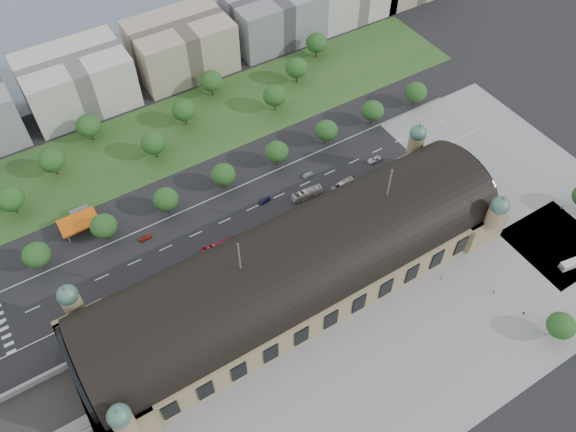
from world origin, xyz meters
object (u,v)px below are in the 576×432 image
parked_car_3 (97,324)px  bus_mid (307,193)px  parked_car_1 (109,318)px  bus_east (344,185)px  pedestrian_0 (441,278)px  pedestrian_1 (494,292)px  bus_west (218,248)px  pedestrian_2 (561,208)px  traffic_car_3 (146,238)px  parked_car_5 (182,274)px  pedestrian_4 (523,313)px  traffic_car_4 (265,200)px  parked_car_2 (112,310)px  parked_car_6 (219,260)px  parked_car_4 (175,286)px  traffic_car_5 (308,175)px  van_south (568,265)px  parked_car_0 (77,322)px  petrol_station (80,218)px

parked_car_3 → bus_mid: 89.24m
parked_car_1 → bus_east: size_ratio=0.43×
bus_east → pedestrian_0: size_ratio=6.93×
pedestrian_1 → parked_car_1: bearing=110.9°
bus_west → pedestrian_2: size_ratio=6.75×
pedestrian_1 → traffic_car_3: bearing=95.8°
pedestrian_1 → parked_car_5: bearing=102.5°
pedestrian_4 → traffic_car_4: bearing=-124.6°
parked_car_2 → parked_car_6: parked_car_6 is taller
parked_car_4 → traffic_car_3: bearing=145.2°
parked_car_4 → bus_west: 20.58m
parked_car_6 → bus_east: bearing=70.4°
bus_west → parked_car_1: bearing=103.6°
traffic_car_5 → bus_west: (-47.74, -13.97, 0.98)m
parked_car_4 → van_south: 137.40m
bus_east → parked_car_1: bearing=88.7°
van_south → pedestrian_0: (-41.40, 19.44, -0.59)m
traffic_car_4 → parked_car_3: bearing=-81.8°
pedestrian_4 → parked_car_2: bearing=-95.5°
bus_mid → bus_west: bearing=100.6°
van_south → parked_car_3: bearing=166.5°
parked_car_4 → parked_car_0: bearing=-132.6°
traffic_car_5 → traffic_car_4: bearing=93.0°
traffic_car_5 → parked_car_0: (-100.37, -15.97, -0.07)m
traffic_car_5 → van_south: bearing=-151.6°
parked_car_3 → bus_west: bus_west is taller
parked_car_4 → petrol_station: bearing=166.3°
traffic_car_3 → bus_mid: 63.00m
parked_car_5 → pedestrian_4: parked_car_5 is taller
petrol_station → parked_car_0: 43.10m
petrol_station → pedestrian_2: (157.92, -89.82, -2.02)m
traffic_car_3 → parked_car_2: 30.59m
bus_mid → pedestrian_0: size_ratio=7.85×
traffic_car_3 → pedestrian_4: bearing=-138.1°
bus_west → bus_mid: size_ratio=0.99×
parked_car_3 → pedestrian_4: (120.92, -70.29, 0.04)m
parked_car_2 → pedestrian_1: size_ratio=2.70×
parked_car_3 → parked_car_4: bearing=67.0°
parked_car_4 → pedestrian_0: 91.76m
van_south → pedestrian_1: 30.43m
bus_mid → traffic_car_5: bearing=-31.2°
pedestrian_1 → parked_car_4: bearing=105.2°
parked_car_2 → bus_mid: 83.03m
petrol_station → parked_car_6: petrol_station is taller
traffic_car_5 → parked_car_5: parked_car_5 is taller
petrol_station → parked_car_3: petrol_station is taller
traffic_car_3 → bus_east: 78.32m
parked_car_2 → parked_car_5: (25.76, 0.76, 0.11)m
bus_mid → pedestrian_0: bus_mid is taller
pedestrian_2 → pedestrian_4: pedestrian_2 is taller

